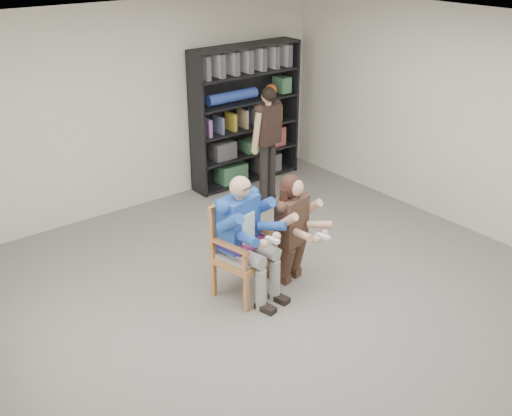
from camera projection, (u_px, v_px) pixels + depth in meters
room_shell at (312, 190)px, 5.59m from camera, size 6.00×7.00×2.80m
floor at (307, 314)px, 6.19m from camera, size 6.00×7.00×0.01m
armchair at (245, 251)px, 6.32m from camera, size 0.72×0.71×1.06m
seated_man at (245, 237)px, 6.26m from camera, size 0.75×0.93×1.38m
kneeling_woman at (294, 231)px, 6.52m from camera, size 0.70×0.94×1.26m
bookshelf at (246, 115)px, 9.03m from camera, size 1.80×0.38×2.10m
standing_man at (268, 146)px, 8.41m from camera, size 0.57×0.40×1.68m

